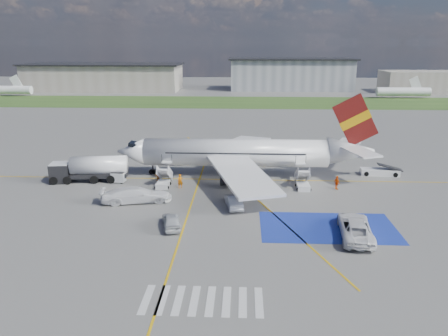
{
  "coord_description": "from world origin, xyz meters",
  "views": [
    {
      "loc": [
        1.1,
        -46.36,
        18.49
      ],
      "look_at": [
        -1.27,
        5.68,
        3.5
      ],
      "focal_mm": 35.0,
      "sensor_mm": 36.0,
      "label": 1
    }
  ],
  "objects": [
    {
      "name": "ground",
      "position": [
        0.0,
        0.0,
        0.0
      ],
      "size": [
        400.0,
        400.0,
        0.0
      ],
      "primitive_type": "plane",
      "color": "#60605E",
      "rests_on": "ground"
    },
    {
      "name": "grass_strip",
      "position": [
        0.0,
        95.0,
        0.01
      ],
      "size": [
        400.0,
        30.0,
        0.01
      ],
      "primitive_type": "cube",
      "color": "#2D4C1E",
      "rests_on": "ground"
    },
    {
      "name": "taxiway_line_main",
      "position": [
        0.0,
        12.0,
        0.01
      ],
      "size": [
        120.0,
        0.2,
        0.01
      ],
      "primitive_type": "cube",
      "color": "gold",
      "rests_on": "ground"
    },
    {
      "name": "taxiway_line_cross",
      "position": [
        -5.0,
        -10.0,
        0.01
      ],
      "size": [
        0.2,
        60.0,
        0.01
      ],
      "primitive_type": "cube",
      "color": "gold",
      "rests_on": "ground"
    },
    {
      "name": "taxiway_line_diag",
      "position": [
        0.0,
        12.0,
        0.01
      ],
      "size": [
        20.71,
        56.45,
        0.01
      ],
      "primitive_type": "cube",
      "rotation": [
        0.0,
        0.0,
        0.35
      ],
      "color": "gold",
      "rests_on": "ground"
    },
    {
      "name": "staging_box",
      "position": [
        10.0,
        -4.0,
        0.01
      ],
      "size": [
        14.0,
        8.0,
        0.01
      ],
      "primitive_type": "cube",
      "color": "#1A2F9C",
      "rests_on": "ground"
    },
    {
      "name": "crosswalk",
      "position": [
        -1.8,
        -18.0,
        0.01
      ],
      "size": [
        9.0,
        4.0,
        0.01
      ],
      "color": "silver",
      "rests_on": "ground"
    },
    {
      "name": "terminal_west",
      "position": [
        -55.0,
        130.0,
        5.0
      ],
      "size": [
        60.0,
        22.0,
        10.0
      ],
      "primitive_type": "cube",
      "color": "gray",
      "rests_on": "ground"
    },
    {
      "name": "terminal_centre",
      "position": [
        20.0,
        135.0,
        6.0
      ],
      "size": [
        48.0,
        18.0,
        12.0
      ],
      "primitive_type": "cube",
      "color": "gray",
      "rests_on": "ground"
    },
    {
      "name": "terminal_east",
      "position": [
        75.0,
        128.0,
        4.0
      ],
      "size": [
        40.0,
        16.0,
        8.0
      ],
      "primitive_type": "cube",
      "color": "gray",
      "rests_on": "ground"
    },
    {
      "name": "airliner",
      "position": [
        1.51,
        14.0,
        3.39
      ],
      "size": [
        36.81,
        32.95,
        11.92
      ],
      "color": "white",
      "rests_on": "ground"
    },
    {
      "name": "airstairs_fwd",
      "position": [
        -9.5,
        8.7,
        0.62
      ],
      "size": [
        1.9,
        5.2,
        3.6
      ],
      "color": "white",
      "rests_on": "ground"
    },
    {
      "name": "airstairs_aft",
      "position": [
        9.0,
        8.7,
        0.62
      ],
      "size": [
        1.9,
        5.2,
        3.6
      ],
      "color": "white",
      "rests_on": "ground"
    },
    {
      "name": "fuel_tanker",
      "position": [
        -20.03,
        10.49,
        1.48
      ],
      "size": [
        10.58,
        4.14,
        3.52
      ],
      "rotation": [
        0.0,
        0.0,
        0.13
      ],
      "color": "black",
      "rests_on": "ground"
    },
    {
      "name": "gpu_cart",
      "position": [
        -15.98,
        10.02,
        0.68
      ],
      "size": [
        1.96,
        1.41,
        1.52
      ],
      "rotation": [
        0.0,
        0.0,
        -0.14
      ],
      "color": "white",
      "rests_on": "ground"
    },
    {
      "name": "belt_loader",
      "position": [
        20.98,
        15.22,
        0.43
      ],
      "size": [
        5.9,
        2.53,
        1.73
      ],
      "rotation": [
        0.0,
        0.0,
        -0.08
      ],
      "color": "white",
      "rests_on": "ground"
    },
    {
      "name": "car_silver_a",
      "position": [
        -6.25,
        -4.75,
        0.76
      ],
      "size": [
        2.82,
        4.77,
        1.52
      ],
      "primitive_type": "imported",
      "rotation": [
        0.0,
        0.0,
        3.38
      ],
      "color": "#B8BCC0",
      "rests_on": "ground"
    },
    {
      "name": "car_silver_b",
      "position": [
        0.06,
        1.36,
        0.75
      ],
      "size": [
        2.41,
        4.79,
        1.51
      ],
      "primitive_type": "imported",
      "rotation": [
        0.0,
        0.0,
        3.33
      ],
      "color": "silver",
      "rests_on": "ground"
    },
    {
      "name": "van_white_a",
      "position": [
        12.29,
        -5.93,
        1.2
      ],
      "size": [
        3.64,
        6.67,
        2.4
      ],
      "primitive_type": "imported",
      "rotation": [
        0.0,
        0.0,
        3.03
      ],
      "color": "white",
      "rests_on": "ground"
    },
    {
      "name": "van_white_b",
      "position": [
        -11.67,
        2.51,
        1.23
      ],
      "size": [
        6.65,
        3.78,
        2.45
      ],
      "primitive_type": "imported",
      "rotation": [
        0.0,
        0.0,
        1.78
      ],
      "color": "white",
      "rests_on": "ground"
    },
    {
      "name": "crew_fwd",
      "position": [
        -7.13,
        7.97,
        0.96
      ],
      "size": [
        0.82,
        0.69,
        1.91
      ],
      "primitive_type": "imported",
      "rotation": [
        0.0,
        0.0,
        0.38
      ],
      "color": "orange",
      "rests_on": "ground"
    },
    {
      "name": "crew_nose",
      "position": [
        -10.68,
        10.84,
        0.79
      ],
      "size": [
        0.97,
        0.94,
        1.57
      ],
      "primitive_type": "imported",
      "rotation": [
        0.0,
        0.0,
        -0.67
      ],
      "color": "orange",
      "rests_on": "ground"
    },
    {
      "name": "crew_aft",
      "position": [
        13.37,
        8.4,
        0.92
      ],
      "size": [
        0.85,
        1.16,
        1.83
      ],
      "primitive_type": "imported",
      "rotation": [
        0.0,
        0.0,
        2.0
      ],
      "color": "orange",
      "rests_on": "ground"
    }
  ]
}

